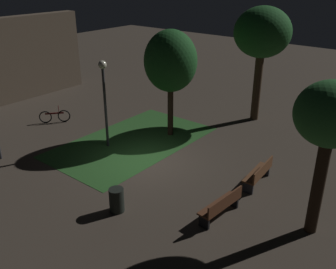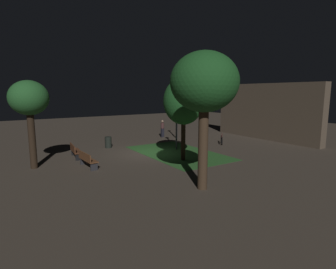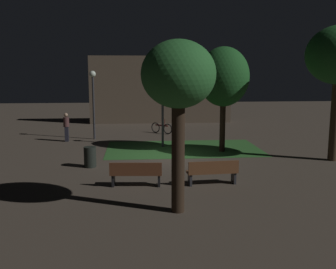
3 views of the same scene
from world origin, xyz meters
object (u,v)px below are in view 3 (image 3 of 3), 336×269
(tree_back_right, at_px, (224,77))
(lamp_post_plaza_east, at_px, (163,94))
(bench_front_right, at_px, (213,171))
(trash_bin, at_px, (90,157))
(tree_tall_center, at_px, (178,79))
(bench_corner, at_px, (136,173))
(lamp_post_near_wall, at_px, (93,92))
(pedestrian, at_px, (66,126))
(bicycle, at_px, (162,128))

(tree_back_right, bearing_deg, lamp_post_plaza_east, 153.16)
(bench_front_right, distance_m, trash_bin, 5.45)
(bench_front_right, bearing_deg, tree_back_right, 74.37)
(tree_tall_center, height_order, lamp_post_plaza_east, tree_tall_center)
(bench_corner, height_order, lamp_post_plaza_east, lamp_post_plaza_east)
(tree_back_right, distance_m, lamp_post_near_wall, 7.86)
(bench_corner, height_order, lamp_post_near_wall, lamp_post_near_wall)
(bench_corner, height_order, tree_back_right, tree_back_right)
(bench_front_right, distance_m, pedestrian, 11.15)
(bench_front_right, bearing_deg, tree_tall_center, -120.60)
(trash_bin, bearing_deg, bench_front_right, -32.55)
(lamp_post_plaza_east, xyz_separation_m, pedestrian, (-5.28, 2.03, -1.91))
(tree_back_right, relative_size, pedestrian, 3.17)
(lamp_post_near_wall, xyz_separation_m, trash_bin, (0.50, -6.71, -2.30))
(bench_corner, xyz_separation_m, pedestrian, (-3.87, 9.00, 0.37))
(tree_back_right, relative_size, trash_bin, 5.98)
(bench_corner, height_order, bicycle, bicycle)
(trash_bin, xyz_separation_m, bicycle, (3.54, 8.40, -0.08))
(bench_corner, relative_size, pedestrian, 1.14)
(lamp_post_near_wall, relative_size, pedestrian, 2.44)
(tree_tall_center, relative_size, lamp_post_near_wall, 1.23)
(lamp_post_near_wall, bearing_deg, tree_back_right, -31.71)
(lamp_post_near_wall, relative_size, trash_bin, 4.61)
(tree_back_right, relative_size, lamp_post_plaza_east, 1.28)
(lamp_post_plaza_east, relative_size, pedestrian, 2.48)
(bench_corner, height_order, trash_bin, bench_corner)
(bench_front_right, height_order, lamp_post_plaza_east, lamp_post_plaza_east)
(bench_corner, height_order, pedestrian, pedestrian)
(tree_back_right, height_order, bicycle, tree_back_right)
(tree_back_right, bearing_deg, trash_bin, -157.05)
(trash_bin, bearing_deg, lamp_post_plaza_east, 50.68)
(pedestrian, bearing_deg, lamp_post_plaza_east, -21.04)
(bicycle, bearing_deg, pedestrian, -157.10)
(tree_tall_center, bearing_deg, pedestrian, 113.70)
(bicycle, bearing_deg, bench_front_right, -84.65)
(tree_tall_center, xyz_separation_m, lamp_post_near_wall, (-3.59, 12.18, -1.06))
(lamp_post_near_wall, distance_m, trash_bin, 7.11)
(bench_front_right, bearing_deg, lamp_post_plaza_east, 100.47)
(pedestrian, bearing_deg, trash_bin, -71.99)
(bench_corner, bearing_deg, tree_back_right, 52.52)
(lamp_post_plaza_east, distance_m, pedestrian, 5.97)
(lamp_post_near_wall, bearing_deg, pedestrian, -156.70)
(lamp_post_plaza_east, relative_size, trash_bin, 4.68)
(bench_corner, distance_m, lamp_post_near_wall, 10.18)
(bench_corner, xyz_separation_m, lamp_post_near_wall, (-2.40, 9.64, 2.24))
(tree_tall_center, height_order, bicycle, tree_tall_center)
(bench_corner, distance_m, tree_back_right, 7.66)
(lamp_post_near_wall, height_order, pedestrian, lamp_post_near_wall)
(bench_corner, relative_size, bench_front_right, 1.00)
(bench_corner, bearing_deg, bench_front_right, -0.00)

